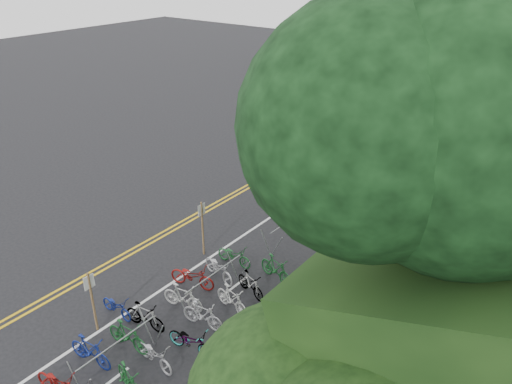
% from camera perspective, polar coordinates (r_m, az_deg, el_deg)
% --- Properties ---
extents(ground, '(120.00, 120.00, 0.00)m').
position_cam_1_polar(ground, '(19.49, -17.56, -12.61)').
color(ground, black).
rests_on(ground, ground).
extents(road_markings, '(7.47, 80.00, 0.01)m').
position_cam_1_polar(road_markings, '(25.03, 2.01, -1.97)').
color(road_markings, gold).
rests_on(road_markings, ground).
extents(red_curb, '(0.25, 28.00, 0.10)m').
position_cam_1_polar(red_curb, '(24.40, 14.41, -3.54)').
color(red_curb, maroon).
rests_on(red_curb, ground).
extents(bike_rack_front, '(1.12, 2.93, 1.13)m').
position_cam_1_polar(bike_rack_front, '(16.46, -15.48, -16.96)').
color(bike_rack_front, gray).
rests_on(bike_rack_front, ground).
extents(bike_racks_rest, '(1.14, 23.00, 1.17)m').
position_cam_1_polar(bike_racks_rest, '(25.81, 10.08, 0.64)').
color(bike_racks_rest, gray).
rests_on(bike_racks_rest, ground).
extents(signpost_near, '(0.08, 0.40, 2.35)m').
position_cam_1_polar(signpost_near, '(17.80, -18.24, -11.43)').
color(signpost_near, brown).
rests_on(signpost_near, ground).
extents(signposts_rest, '(0.08, 18.40, 2.50)m').
position_cam_1_polar(signposts_rest, '(27.42, 6.74, 3.77)').
color(signposts_rest, brown).
rests_on(signposts_rest, ground).
extents(bike_front, '(0.55, 1.54, 0.81)m').
position_cam_1_polar(bike_front, '(18.77, -15.64, -12.45)').
color(bike_front, navy).
rests_on(bike_front, ground).
extents(bike_valet, '(3.34, 10.27, 1.07)m').
position_cam_1_polar(bike_valet, '(17.79, -8.85, -13.80)').
color(bike_valet, maroon).
rests_on(bike_valet, ground).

